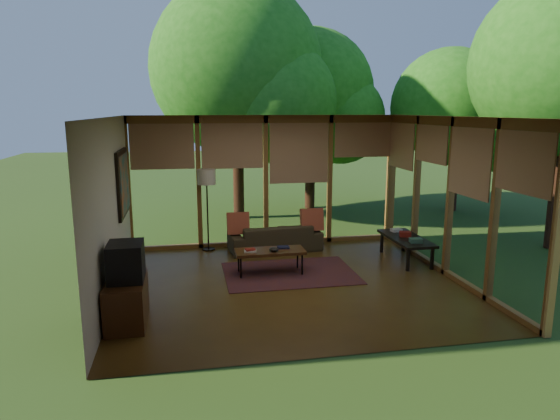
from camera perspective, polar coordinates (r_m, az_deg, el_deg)
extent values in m
plane|color=brown|center=(8.28, 1.25, -8.43)|extent=(5.50, 5.50, 0.00)
plane|color=silver|center=(7.79, 1.34, 10.61)|extent=(5.50, 5.50, 0.00)
cube|color=silver|center=(7.83, -18.79, 0.05)|extent=(0.04, 5.00, 2.70)
cube|color=silver|center=(5.57, 6.73, -3.88)|extent=(5.50, 0.04, 2.70)
cube|color=olive|center=(10.35, -1.63, 3.31)|extent=(5.50, 0.12, 2.70)
cube|color=olive|center=(8.91, 18.86, 1.37)|extent=(0.12, 5.00, 2.70)
plane|color=#2E4E1D|center=(18.57, 20.59, 1.96)|extent=(40.00, 40.00, 0.00)
cylinder|color=#351C13|center=(13.03, -4.90, 9.84)|extent=(0.28, 0.28, 4.92)
sphere|color=#1D6316|center=(13.06, -5.00, 15.84)|extent=(4.32, 4.32, 4.32)
cylinder|color=#351C13|center=(14.42, 3.42, 8.58)|extent=(0.28, 0.28, 4.20)
sphere|color=#1D6316|center=(14.41, 3.48, 13.22)|extent=(3.56, 3.56, 3.56)
cylinder|color=#351C13|center=(11.35, 29.06, 7.69)|extent=(0.28, 0.28, 4.70)
cylinder|color=#351C13|center=(14.67, 18.54, 7.05)|extent=(0.28, 0.28, 3.68)
sphere|color=#1D6316|center=(14.64, 18.79, 11.04)|extent=(3.20, 3.20, 3.20)
cube|color=maroon|center=(8.78, 1.12, -7.21)|extent=(2.27, 1.60, 0.01)
imported|color=#3D331E|center=(10.09, -0.57, -3.16)|extent=(1.90, 0.90, 0.54)
cube|color=maroon|center=(9.86, -4.81, -1.58)|extent=(0.44, 0.23, 0.46)
cube|color=maroon|center=(10.12, 3.66, -1.16)|extent=(0.46, 0.24, 0.48)
cube|color=beige|center=(8.54, -3.42, -4.70)|extent=(0.22, 0.18, 0.03)
cube|color=maroon|center=(8.54, -3.42, -4.52)|extent=(0.18, 0.15, 0.03)
cube|color=black|center=(8.76, 0.38, -4.28)|extent=(0.20, 0.15, 0.03)
ellipsoid|color=black|center=(8.55, -0.71, -4.53)|extent=(0.16, 0.16, 0.07)
cube|color=#4B2914|center=(7.07, -17.11, -9.92)|extent=(0.50, 1.00, 0.60)
cube|color=black|center=(6.89, -17.21, -5.65)|extent=(0.45, 0.55, 0.50)
cube|color=#37604D|center=(9.32, 15.27, -3.38)|extent=(0.24, 0.19, 0.08)
cube|color=maroon|center=(9.71, 14.11, -2.68)|extent=(0.24, 0.21, 0.09)
cube|color=beige|center=(10.06, 13.15, -2.25)|extent=(0.22, 0.18, 0.05)
cylinder|color=black|center=(10.30, -8.16, -4.44)|extent=(0.26, 0.26, 0.03)
cylinder|color=black|center=(10.12, -8.28, -0.22)|extent=(0.03, 0.03, 1.52)
cylinder|color=beige|center=(10.00, -8.40, 3.77)|extent=(0.36, 0.36, 0.30)
cube|color=#4B2914|center=(8.65, -1.15, -4.76)|extent=(1.20, 0.50, 0.05)
cylinder|color=black|center=(8.47, -4.49, -6.64)|extent=(0.03, 0.03, 0.38)
cylinder|color=black|center=(8.65, 2.54, -6.25)|extent=(0.03, 0.03, 0.38)
cylinder|color=black|center=(8.82, -4.76, -5.93)|extent=(0.03, 0.03, 0.38)
cylinder|color=black|center=(8.98, 2.01, -5.56)|extent=(0.03, 0.03, 0.38)
cube|color=black|center=(9.68, 14.22, -3.17)|extent=(0.60, 1.40, 0.05)
cube|color=black|center=(9.13, 14.42, -5.57)|extent=(0.05, 0.05, 0.40)
cube|color=black|center=(9.33, 16.99, -5.34)|extent=(0.05, 0.05, 0.40)
cube|color=black|center=(10.18, 11.56, -3.67)|extent=(0.05, 0.05, 0.40)
cube|color=black|center=(10.36, 13.91, -3.51)|extent=(0.05, 0.05, 0.40)
cube|color=black|center=(9.16, -17.54, 2.98)|extent=(0.05, 1.35, 1.15)
cube|color=#185E6E|center=(9.16, -17.35, 2.99)|extent=(0.02, 1.20, 1.00)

